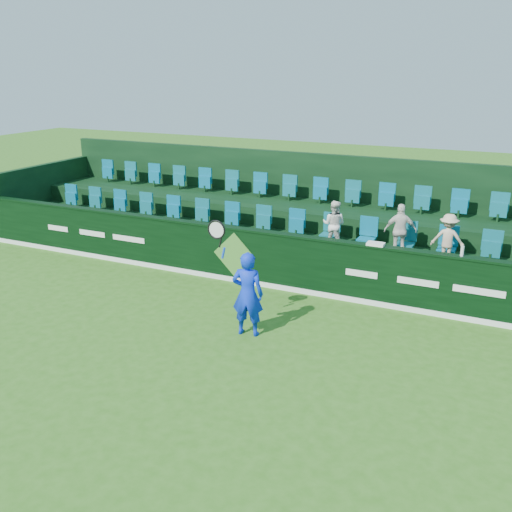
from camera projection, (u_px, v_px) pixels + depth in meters
The scene contains 13 objects.
ground at pixel (139, 351), 10.48m from camera, with size 60.00×60.00×0.00m, color #2F6417.
sponsor_hoarding at pixel (237, 254), 13.70m from camera, with size 16.00×0.25×1.35m.
stand_tier_front at pixel (256, 252), 14.74m from camera, with size 16.00×2.00×0.80m, color black.
stand_tier_back at pixel (284, 225), 16.29m from camera, with size 16.00×1.80×1.30m, color black.
stand_rear at pixel (290, 203), 16.49m from camera, with size 16.00×4.10×2.60m.
seat_row_front at pixel (262, 223), 14.86m from camera, with size 13.50×0.50×0.60m, color #096483.
seat_row_back at pixel (288, 191), 16.25m from camera, with size 13.50×0.50×0.60m, color #096483.
tennis_player at pixel (247, 293), 10.89m from camera, with size 1.16×0.50×2.30m.
spectator_left at pixel (334, 224), 13.62m from camera, with size 0.57×0.44×1.16m, color white.
spectator_middle at pixel (400, 231), 12.98m from camera, with size 0.73×0.30×1.24m, color silver.
spectator_right at pixel (448, 239), 12.57m from camera, with size 0.72×0.42×1.12m, color beige.
towel at pixel (376, 244), 12.14m from camera, with size 0.36×0.24×0.05m, color white.
drinks_bottle at pixel (462, 251), 11.42m from camera, with size 0.07×0.07×0.21m, color silver.
Camera 1 is at (5.93, -7.59, 4.99)m, focal length 40.00 mm.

